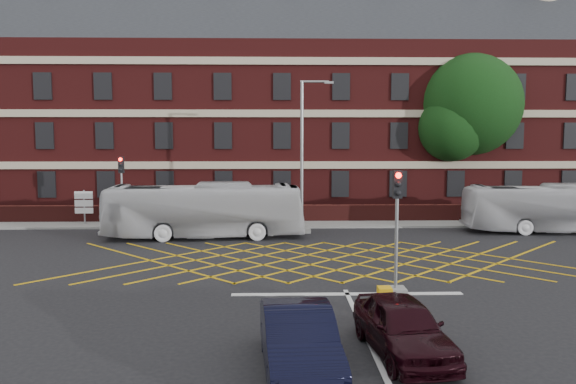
{
  "coord_description": "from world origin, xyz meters",
  "views": [
    {
      "loc": [
        -2.49,
        -22.38,
        5.42
      ],
      "look_at": [
        -1.93,
        1.5,
        3.07
      ],
      "focal_mm": 35.0,
      "sensor_mm": 36.0,
      "label": 1
    }
  ],
  "objects_px": {
    "car_navy": "(299,341)",
    "street_lamp": "(303,181)",
    "traffic_light_near": "(396,243)",
    "bus_right": "(553,208)",
    "traffic_light_far": "(122,200)",
    "utility_cabinet": "(385,301)",
    "direction_signs": "(84,204)",
    "deciduous_tree": "(469,112)",
    "car_maroon": "(403,327)",
    "bus_left": "(204,210)"
  },
  "relations": [
    {
      "from": "car_navy",
      "to": "street_lamp",
      "type": "distance_m",
      "value": 19.31
    },
    {
      "from": "traffic_light_near",
      "to": "car_navy",
      "type": "bearing_deg",
      "value": -119.22
    },
    {
      "from": "bus_right",
      "to": "traffic_light_far",
      "type": "xyz_separation_m",
      "value": [
        -24.74,
        1.63,
        0.38
      ]
    },
    {
      "from": "car_navy",
      "to": "utility_cabinet",
      "type": "height_order",
      "value": "car_navy"
    },
    {
      "from": "bus_right",
      "to": "direction_signs",
      "type": "distance_m",
      "value": 27.58
    },
    {
      "from": "traffic_light_far",
      "to": "utility_cabinet",
      "type": "distance_m",
      "value": 20.41
    },
    {
      "from": "bus_right",
      "to": "deciduous_tree",
      "type": "distance_m",
      "value": 9.91
    },
    {
      "from": "traffic_light_near",
      "to": "utility_cabinet",
      "type": "xyz_separation_m",
      "value": [
        -0.85,
        -2.4,
        -1.33
      ]
    },
    {
      "from": "traffic_light_far",
      "to": "direction_signs",
      "type": "height_order",
      "value": "traffic_light_far"
    },
    {
      "from": "street_lamp",
      "to": "utility_cabinet",
      "type": "height_order",
      "value": "street_lamp"
    },
    {
      "from": "car_maroon",
      "to": "traffic_light_near",
      "type": "xyz_separation_m",
      "value": [
        1.0,
        5.47,
        1.05
      ]
    },
    {
      "from": "deciduous_tree",
      "to": "traffic_light_near",
      "type": "bearing_deg",
      "value": -115.03
    },
    {
      "from": "deciduous_tree",
      "to": "traffic_light_far",
      "type": "xyz_separation_m",
      "value": [
        -22.46,
        -6.11,
        -5.36
      ]
    },
    {
      "from": "street_lamp",
      "to": "car_maroon",
      "type": "bearing_deg",
      "value": -84.97
    },
    {
      "from": "deciduous_tree",
      "to": "direction_signs",
      "type": "xyz_separation_m",
      "value": [
        -25.14,
        -4.78,
        -5.75
      ]
    },
    {
      "from": "bus_right",
      "to": "traffic_light_far",
      "type": "height_order",
      "value": "traffic_light_far"
    },
    {
      "from": "deciduous_tree",
      "to": "car_maroon",
      "type": "bearing_deg",
      "value": -112.09
    },
    {
      "from": "bus_left",
      "to": "bus_right",
      "type": "height_order",
      "value": "bus_left"
    },
    {
      "from": "bus_right",
      "to": "utility_cabinet",
      "type": "distance_m",
      "value": 19.23
    },
    {
      "from": "bus_left",
      "to": "direction_signs",
      "type": "distance_m",
      "value": 8.87
    },
    {
      "from": "car_navy",
      "to": "direction_signs",
      "type": "height_order",
      "value": "direction_signs"
    },
    {
      "from": "bus_left",
      "to": "street_lamp",
      "type": "distance_m",
      "value": 5.81
    },
    {
      "from": "deciduous_tree",
      "to": "street_lamp",
      "type": "xyz_separation_m",
      "value": [
        -11.92,
        -7.32,
        -4.22
      ]
    },
    {
      "from": "utility_cabinet",
      "to": "traffic_light_near",
      "type": "bearing_deg",
      "value": 70.37
    },
    {
      "from": "traffic_light_far",
      "to": "bus_right",
      "type": "bearing_deg",
      "value": -3.77
    },
    {
      "from": "car_navy",
      "to": "street_lamp",
      "type": "xyz_separation_m",
      "value": [
        1.05,
        19.16,
        2.15
      ]
    },
    {
      "from": "car_maroon",
      "to": "bus_right",
      "type": "bearing_deg",
      "value": 46.79
    },
    {
      "from": "car_maroon",
      "to": "traffic_light_far",
      "type": "distance_m",
      "value": 22.84
    },
    {
      "from": "traffic_light_far",
      "to": "street_lamp",
      "type": "bearing_deg",
      "value": -6.53
    },
    {
      "from": "direction_signs",
      "to": "traffic_light_far",
      "type": "bearing_deg",
      "value": -26.48
    },
    {
      "from": "car_maroon",
      "to": "direction_signs",
      "type": "relative_size",
      "value": 1.9
    },
    {
      "from": "direction_signs",
      "to": "car_navy",
      "type": "bearing_deg",
      "value": -60.72
    },
    {
      "from": "car_navy",
      "to": "traffic_light_far",
      "type": "height_order",
      "value": "traffic_light_far"
    },
    {
      "from": "bus_right",
      "to": "direction_signs",
      "type": "height_order",
      "value": "bus_right"
    },
    {
      "from": "street_lamp",
      "to": "direction_signs",
      "type": "relative_size",
      "value": 3.88
    },
    {
      "from": "traffic_light_near",
      "to": "utility_cabinet",
      "type": "bearing_deg",
      "value": -109.63
    },
    {
      "from": "car_navy",
      "to": "direction_signs",
      "type": "bearing_deg",
      "value": 115.13
    },
    {
      "from": "car_maroon",
      "to": "direction_signs",
      "type": "height_order",
      "value": "direction_signs"
    },
    {
      "from": "car_maroon",
      "to": "direction_signs",
      "type": "bearing_deg",
      "value": 117.9
    },
    {
      "from": "bus_left",
      "to": "car_navy",
      "type": "bearing_deg",
      "value": -169.32
    },
    {
      "from": "car_navy",
      "to": "deciduous_tree",
      "type": "height_order",
      "value": "deciduous_tree"
    },
    {
      "from": "traffic_light_far",
      "to": "direction_signs",
      "type": "distance_m",
      "value": 3.02
    },
    {
      "from": "car_maroon",
      "to": "utility_cabinet",
      "type": "bearing_deg",
      "value": 79.54
    },
    {
      "from": "deciduous_tree",
      "to": "street_lamp",
      "type": "bearing_deg",
      "value": -148.45
    },
    {
      "from": "direction_signs",
      "to": "utility_cabinet",
      "type": "xyz_separation_m",
      "value": [
        14.96,
        -17.59,
        -0.94
      ]
    },
    {
      "from": "bus_right",
      "to": "deciduous_tree",
      "type": "bearing_deg",
      "value": 20.1
    },
    {
      "from": "traffic_light_far",
      "to": "direction_signs",
      "type": "bearing_deg",
      "value": 153.52
    },
    {
      "from": "bus_left",
      "to": "deciduous_tree",
      "type": "bearing_deg",
      "value": -65.91
    },
    {
      "from": "bus_left",
      "to": "utility_cabinet",
      "type": "bearing_deg",
      "value": -155.25
    },
    {
      "from": "street_lamp",
      "to": "traffic_light_far",
      "type": "bearing_deg",
      "value": 173.47
    }
  ]
}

